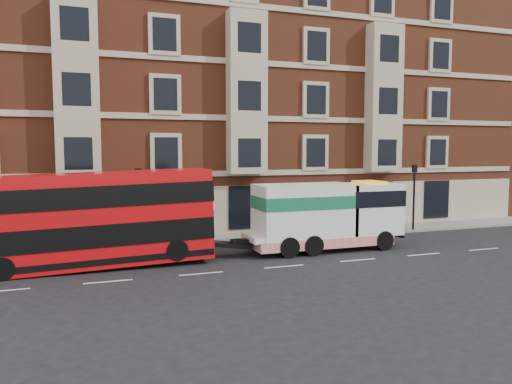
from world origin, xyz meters
TOP-DOWN VIEW (x-y plane):
  - ground at (0.00, 0.00)m, footprint 120.00×120.00m
  - sidewalk at (0.00, 7.50)m, footprint 90.00×3.00m
  - victorian_terrace at (0.50, 15.00)m, footprint 45.00×12.00m
  - lamp_post_west at (-6.00, 6.20)m, footprint 0.35×0.15m
  - lamp_post_east at (12.00, 6.20)m, footprint 0.35×0.15m
  - double_decker_bus at (-8.47, 2.80)m, footprint 10.99×2.52m
  - tow_truck at (3.58, 2.80)m, footprint 8.80×2.60m
  - pedestrian at (-12.13, 7.16)m, footprint 0.70×0.48m

SIDE VIEW (x-z plane):
  - ground at x=0.00m, z-range 0.00..0.00m
  - sidewalk at x=0.00m, z-range 0.00..0.15m
  - pedestrian at x=-12.13m, z-range 0.15..2.00m
  - tow_truck at x=3.58m, z-range 0.11..3.78m
  - double_decker_bus at x=-8.47m, z-range 0.13..4.58m
  - lamp_post_west at x=-6.00m, z-range 0.50..4.85m
  - lamp_post_east at x=12.00m, z-range 0.50..4.85m
  - victorian_terrace at x=0.50m, z-range -0.13..20.27m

